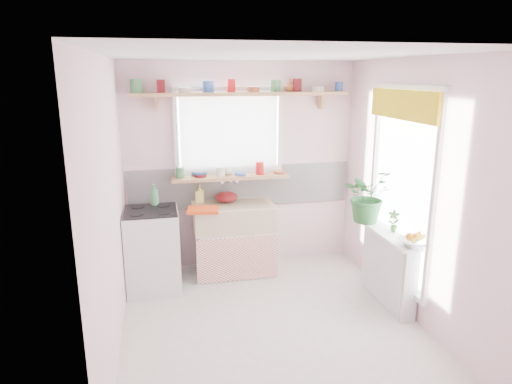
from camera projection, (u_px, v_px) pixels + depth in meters
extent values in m
plane|color=silver|center=(272.00, 325.00, 4.39)|extent=(3.20, 3.20, 0.00)
plane|color=white|center=(274.00, 54.00, 3.76)|extent=(3.20, 3.20, 0.00)
plane|color=#FFD5DD|center=(241.00, 166.00, 5.59)|extent=(2.80, 0.00, 2.80)
plane|color=#FFD5DD|center=(342.00, 275.00, 2.56)|extent=(2.80, 0.00, 2.80)
plane|color=#FFD5DD|center=(110.00, 210.00, 3.79)|extent=(0.00, 3.20, 3.20)
plane|color=#FFD5DD|center=(415.00, 192.00, 4.36)|extent=(0.00, 3.20, 3.20)
cube|color=white|center=(241.00, 186.00, 5.64)|extent=(2.74, 0.03, 0.50)
cube|color=#CF8691|center=(242.00, 201.00, 5.69)|extent=(2.74, 0.02, 0.12)
cube|color=white|center=(229.00, 134.00, 5.45)|extent=(1.20, 0.01, 1.00)
cube|color=white|center=(229.00, 134.00, 5.39)|extent=(1.15, 0.02, 0.95)
cube|color=white|center=(403.00, 187.00, 4.55)|extent=(0.01, 1.10, 1.90)
cube|color=gold|center=(402.00, 105.00, 4.33)|extent=(0.03, 1.20, 0.28)
cube|color=white|center=(234.00, 250.00, 5.52)|extent=(0.85, 0.55, 0.55)
cube|color=#D3563E|center=(238.00, 259.00, 5.26)|extent=(0.95, 0.02, 0.53)
cube|color=beige|center=(234.00, 217.00, 5.41)|extent=(0.95, 0.55, 0.30)
cylinder|color=silver|center=(230.00, 179.00, 5.55)|extent=(0.03, 0.22, 0.03)
cube|color=white|center=(153.00, 250.00, 5.05)|extent=(0.58, 0.58, 0.90)
cube|color=black|center=(150.00, 211.00, 4.93)|extent=(0.56, 0.56, 0.02)
cylinder|color=black|center=(137.00, 214.00, 4.77)|extent=(0.14, 0.14, 0.01)
cylinder|color=black|center=(164.00, 213.00, 4.83)|extent=(0.14, 0.14, 0.01)
cylinder|color=black|center=(138.00, 207.00, 5.03)|extent=(0.14, 0.14, 0.01)
cylinder|color=black|center=(163.00, 205.00, 5.09)|extent=(0.14, 0.14, 0.01)
cube|color=white|center=(388.00, 269.00, 4.75)|extent=(0.15, 0.90, 0.75)
cube|color=white|center=(388.00, 234.00, 4.65)|extent=(0.22, 0.95, 0.03)
cube|color=tan|center=(231.00, 177.00, 5.47)|extent=(1.40, 0.22, 0.04)
cube|color=tan|center=(242.00, 94.00, 5.25)|extent=(2.52, 0.24, 0.04)
cylinder|color=#3F7F4C|center=(136.00, 87.00, 4.99)|extent=(0.11, 0.11, 0.12)
cylinder|color=#590F14|center=(161.00, 87.00, 5.04)|extent=(0.11, 0.11, 0.12)
cylinder|color=silver|center=(185.00, 90.00, 5.10)|extent=(0.11, 0.11, 0.06)
cylinder|color=#3359A5|center=(208.00, 87.00, 5.15)|extent=(0.11, 0.11, 0.12)
cylinder|color=red|center=(231.00, 87.00, 5.20)|extent=(0.11, 0.11, 0.12)
cylinder|color=#A55133|center=(254.00, 89.00, 5.26)|extent=(0.11, 0.11, 0.06)
cylinder|color=#3F7F4C|center=(276.00, 87.00, 5.31)|extent=(0.11, 0.11, 0.12)
cylinder|color=#590F14|center=(297.00, 86.00, 5.36)|extent=(0.11, 0.11, 0.12)
cylinder|color=silver|center=(318.00, 89.00, 5.42)|extent=(0.11, 0.11, 0.06)
cylinder|color=#3359A5|center=(339.00, 86.00, 5.47)|extent=(0.11, 0.11, 0.12)
cylinder|color=#3F7F4C|center=(178.00, 173.00, 5.33)|extent=(0.11, 0.11, 0.12)
cylinder|color=#590F14|center=(199.00, 172.00, 5.38)|extent=(0.11, 0.11, 0.12)
cylinder|color=silver|center=(220.00, 174.00, 5.44)|extent=(0.11, 0.11, 0.06)
cylinder|color=#3359A5|center=(241.00, 170.00, 5.48)|extent=(0.11, 0.11, 0.12)
cylinder|color=red|center=(261.00, 169.00, 5.53)|extent=(0.11, 0.11, 0.12)
cylinder|color=#A55133|center=(281.00, 171.00, 5.59)|extent=(0.11, 0.11, 0.06)
cube|color=#E34414|center=(203.00, 210.00, 5.11)|extent=(0.39, 0.32, 0.03)
ellipsoid|color=#611013|center=(226.00, 197.00, 5.47)|extent=(0.34, 0.34, 0.12)
imported|color=#255E2B|center=(367.00, 195.00, 4.93)|extent=(0.66, 0.62, 0.59)
imported|color=silver|center=(415.00, 243.00, 4.27)|extent=(0.29, 0.29, 0.07)
imported|color=#315F26|center=(394.00, 221.00, 4.65)|extent=(0.14, 0.12, 0.23)
imported|color=#E2DC64|center=(200.00, 193.00, 5.46)|extent=(0.11, 0.12, 0.21)
imported|color=beige|center=(227.00, 171.00, 5.51)|extent=(0.14, 0.14, 0.10)
imported|color=#3868B8|center=(199.00, 173.00, 5.44)|extent=(0.22, 0.22, 0.06)
imported|color=#AB5734|center=(290.00, 85.00, 5.40)|extent=(0.18, 0.18, 0.15)
imported|color=#478E59|center=(154.00, 194.00, 5.10)|extent=(0.12, 0.12, 0.25)
sphere|color=orange|center=(416.00, 237.00, 4.25)|extent=(0.08, 0.08, 0.08)
sphere|color=orange|center=(420.00, 236.00, 4.29)|extent=(0.08, 0.08, 0.08)
sphere|color=orange|center=(410.00, 237.00, 4.26)|extent=(0.08, 0.08, 0.08)
cylinder|color=gold|center=(421.00, 238.00, 4.21)|extent=(0.18, 0.04, 0.10)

